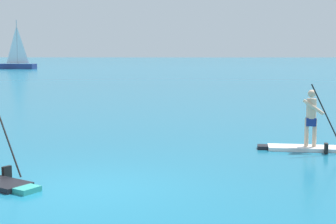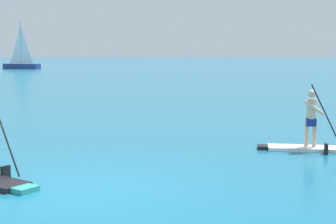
% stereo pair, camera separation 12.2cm
% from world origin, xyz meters
% --- Properties ---
extents(ground, '(440.00, 440.00, 0.00)m').
position_xyz_m(ground, '(0.00, 0.00, 0.00)').
color(ground, '#196B8C').
extents(paddleboarder_far_right, '(2.85, 1.04, 1.86)m').
position_xyz_m(paddleboarder_far_right, '(5.36, 4.10, 0.36)').
color(paddleboarder_far_right, white).
rests_on(paddleboarder_far_right, ground).
extents(sailboat_left_horizon, '(5.90, 2.76, 7.44)m').
position_xyz_m(sailboat_left_horizon, '(-23.78, 67.45, 0.92)').
color(sailboat_left_horizon, navy).
rests_on(sailboat_left_horizon, ground).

